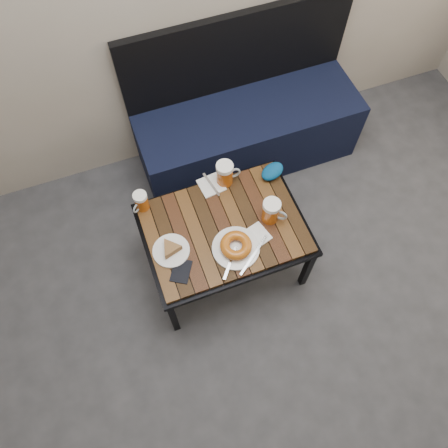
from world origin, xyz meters
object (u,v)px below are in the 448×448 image
object	(u,v)px
bench	(246,127)
beer_mug_centre	(225,174)
cafe_table	(224,230)
beer_mug_left	(141,201)
plate_bagel	(236,247)
beer_mug_right	(271,211)
passport_navy	(181,271)
knit_pouch	(272,171)
plate_pie	(171,249)
passport_burgundy	(210,186)

from	to	relation	value
bench	beer_mug_centre	xyz separation A→B (m)	(-0.32, -0.47, 0.27)
bench	cafe_table	xyz separation A→B (m)	(-0.43, -0.73, 0.16)
beer_mug_left	plate_bagel	distance (m)	0.55
beer_mug_centre	cafe_table	bearing A→B (deg)	-107.54
beer_mug_left	beer_mug_right	xyz separation A→B (m)	(0.60, -0.30, 0.01)
passport_navy	knit_pouch	size ratio (longest dim) A/B	0.88
beer_mug_left	knit_pouch	size ratio (longest dim) A/B	0.83
cafe_table	beer_mug_right	size ratio (longest dim) A/B	5.73
bench	beer_mug_centre	distance (m)	0.63
passport_navy	plate_bagel	bearing A→B (deg)	34.44
passport_navy	knit_pouch	world-z (taller)	knit_pouch
bench	knit_pouch	bearing A→B (deg)	-97.19
bench	cafe_table	size ratio (longest dim) A/B	1.67
bench	beer_mug_right	xyz separation A→B (m)	(-0.18, -0.77, 0.27)
plate_pie	passport_burgundy	distance (m)	0.43
bench	knit_pouch	size ratio (longest dim) A/B	9.91
beer_mug_centre	plate_pie	xyz separation A→B (m)	(-0.40, -0.30, -0.05)
beer_mug_right	passport_burgundy	xyz separation A→B (m)	(-0.23, 0.30, -0.07)
bench	beer_mug_left	distance (m)	0.95
cafe_table	beer_mug_left	world-z (taller)	beer_mug_left
cafe_table	beer_mug_centre	xyz separation A→B (m)	(0.10, 0.26, 0.12)
passport_navy	passport_burgundy	bearing A→B (deg)	85.34
beer_mug_right	knit_pouch	size ratio (longest dim) A/B	1.04
bench	knit_pouch	xyz separation A→B (m)	(-0.07, -0.52, 0.23)
beer_mug_centre	plate_pie	distance (m)	0.50
cafe_table	plate_pie	xyz separation A→B (m)	(-0.30, -0.04, 0.06)
knit_pouch	beer_mug_left	bearing A→B (deg)	176.28
knit_pouch	cafe_table	bearing A→B (deg)	-149.56
passport_navy	knit_pouch	bearing A→B (deg)	60.80
cafe_table	plate_bagel	xyz separation A→B (m)	(0.01, -0.14, 0.07)
passport_navy	knit_pouch	distance (m)	0.74
beer_mug_left	beer_mug_right	size ratio (longest dim) A/B	0.80
beer_mug_right	plate_bagel	size ratio (longest dim) A/B	0.50
bench	beer_mug_left	bearing A→B (deg)	-149.13
plate_pie	passport_navy	size ratio (longest dim) A/B	1.51
passport_navy	beer_mug_left	bearing A→B (deg)	131.59
bench	plate_pie	world-z (taller)	bench
beer_mug_left	plate_pie	size ratio (longest dim) A/B	0.63
beer_mug_centre	knit_pouch	world-z (taller)	beer_mug_centre
beer_mug_centre	beer_mug_right	size ratio (longest dim) A/B	1.01
beer_mug_left	plate_pie	xyz separation A→B (m)	(0.07, -0.30, -0.04)
cafe_table	beer_mug_centre	world-z (taller)	beer_mug_centre
bench	beer_mug_left	world-z (taller)	bench
beer_mug_left	plate_pie	world-z (taller)	beer_mug_left
cafe_table	beer_mug_right	world-z (taller)	beer_mug_right
beer_mug_right	passport_navy	world-z (taller)	beer_mug_right
plate_pie	plate_bagel	xyz separation A→B (m)	(0.31, -0.10, 0.01)
bench	plate_pie	bearing A→B (deg)	-133.22
plate_pie	passport_navy	bearing A→B (deg)	-83.57
bench	plate_pie	size ratio (longest dim) A/B	7.50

